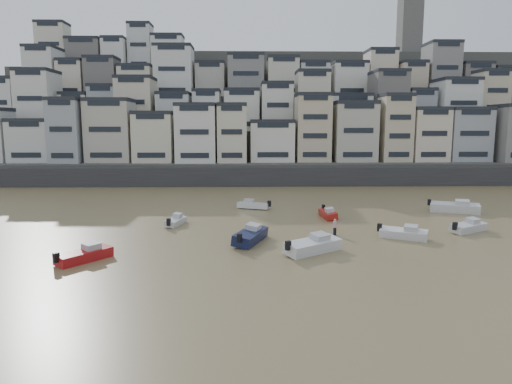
{
  "coord_description": "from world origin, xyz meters",
  "views": [
    {
      "loc": [
        6.08,
        -20.21,
        11.46
      ],
      "look_at": [
        7.22,
        30.0,
        4.0
      ],
      "focal_mm": 32.0,
      "sensor_mm": 36.0,
      "label": 1
    }
  ],
  "objects_px": {
    "boat_b": "(404,232)",
    "boat_c": "(251,234)",
    "boat_h": "(253,204)",
    "boat_f": "(176,220)",
    "boat_a": "(313,243)",
    "boat_e": "(328,213)",
    "boat_j": "(84,253)",
    "boat_g": "(455,206)",
    "boat_d": "(469,226)",
    "person_pink": "(335,227)"
  },
  "relations": [
    {
      "from": "boat_a",
      "to": "boat_b",
      "type": "xyz_separation_m",
      "value": [
        9.91,
        4.85,
        -0.16
      ]
    },
    {
      "from": "boat_c",
      "to": "boat_a",
      "type": "bearing_deg",
      "value": -103.71
    },
    {
      "from": "boat_h",
      "to": "boat_g",
      "type": "relative_size",
      "value": 0.73
    },
    {
      "from": "boat_h",
      "to": "boat_j",
      "type": "height_order",
      "value": "boat_j"
    },
    {
      "from": "boat_j",
      "to": "boat_b",
      "type": "bearing_deg",
      "value": -38.42
    },
    {
      "from": "boat_h",
      "to": "boat_e",
      "type": "xyz_separation_m",
      "value": [
        9.12,
        -6.34,
        -0.02
      ]
    },
    {
      "from": "boat_b",
      "to": "boat_c",
      "type": "bearing_deg",
      "value": -149.83
    },
    {
      "from": "boat_d",
      "to": "person_pink",
      "type": "xyz_separation_m",
      "value": [
        -14.68,
        -1.14,
        0.18
      ]
    },
    {
      "from": "boat_f",
      "to": "boat_g",
      "type": "relative_size",
      "value": 0.63
    },
    {
      "from": "boat_e",
      "to": "boat_j",
      "type": "bearing_deg",
      "value": -58.71
    },
    {
      "from": "boat_e",
      "to": "boat_d",
      "type": "bearing_deg",
      "value": 55.37
    },
    {
      "from": "boat_g",
      "to": "boat_c",
      "type": "bearing_deg",
      "value": -130.73
    },
    {
      "from": "boat_h",
      "to": "boat_d",
      "type": "relative_size",
      "value": 0.95
    },
    {
      "from": "boat_f",
      "to": "boat_d",
      "type": "distance_m",
      "value": 32.3
    },
    {
      "from": "boat_j",
      "to": "boat_c",
      "type": "height_order",
      "value": "boat_c"
    },
    {
      "from": "boat_j",
      "to": "boat_d",
      "type": "bearing_deg",
      "value": -37.13
    },
    {
      "from": "boat_g",
      "to": "boat_b",
      "type": "bearing_deg",
      "value": -109.32
    },
    {
      "from": "boat_e",
      "to": "person_pink",
      "type": "relative_size",
      "value": 2.7
    },
    {
      "from": "boat_c",
      "to": "boat_g",
      "type": "bearing_deg",
      "value": -40.71
    },
    {
      "from": "boat_g",
      "to": "boat_c",
      "type": "height_order",
      "value": "boat_g"
    },
    {
      "from": "boat_b",
      "to": "person_pink",
      "type": "bearing_deg",
      "value": -167.57
    },
    {
      "from": "boat_j",
      "to": "boat_f",
      "type": "bearing_deg",
      "value": 16.33
    },
    {
      "from": "boat_h",
      "to": "boat_a",
      "type": "bearing_deg",
      "value": 122.97
    },
    {
      "from": "person_pink",
      "to": "boat_h",
      "type": "bearing_deg",
      "value": 118.33
    },
    {
      "from": "boat_d",
      "to": "boat_g",
      "type": "bearing_deg",
      "value": 42.05
    },
    {
      "from": "boat_g",
      "to": "boat_d",
      "type": "distance_m",
      "value": 11.39
    },
    {
      "from": "boat_a",
      "to": "boat_g",
      "type": "bearing_deg",
      "value": 5.64
    },
    {
      "from": "boat_c",
      "to": "person_pink",
      "type": "height_order",
      "value": "person_pink"
    },
    {
      "from": "boat_d",
      "to": "person_pink",
      "type": "bearing_deg",
      "value": 154.09
    },
    {
      "from": "boat_e",
      "to": "boat_a",
      "type": "relative_size",
      "value": 0.75
    },
    {
      "from": "boat_e",
      "to": "boat_a",
      "type": "xyz_separation_m",
      "value": [
        -4.13,
        -15.46,
        0.21
      ]
    },
    {
      "from": "boat_b",
      "to": "boat_c",
      "type": "relative_size",
      "value": 0.82
    },
    {
      "from": "boat_a",
      "to": "boat_b",
      "type": "relative_size",
      "value": 1.23
    },
    {
      "from": "boat_b",
      "to": "boat_d",
      "type": "relative_size",
      "value": 1.0
    },
    {
      "from": "boat_h",
      "to": "boat_e",
      "type": "distance_m",
      "value": 11.11
    },
    {
      "from": "boat_e",
      "to": "boat_c",
      "type": "bearing_deg",
      "value": -45.0
    },
    {
      "from": "boat_h",
      "to": "person_pink",
      "type": "xyz_separation_m",
      "value": [
        8.24,
        -15.29,
        0.21
      ]
    },
    {
      "from": "boat_d",
      "to": "boat_e",
      "type": "bearing_deg",
      "value": 120.15
    },
    {
      "from": "boat_h",
      "to": "boat_f",
      "type": "bearing_deg",
      "value": 67.83
    },
    {
      "from": "boat_h",
      "to": "boat_f",
      "type": "relative_size",
      "value": 1.15
    },
    {
      "from": "boat_b",
      "to": "boat_g",
      "type": "bearing_deg",
      "value": 76.36
    },
    {
      "from": "boat_g",
      "to": "boat_d",
      "type": "relative_size",
      "value": 1.31
    },
    {
      "from": "boat_c",
      "to": "boat_d",
      "type": "height_order",
      "value": "boat_c"
    },
    {
      "from": "boat_h",
      "to": "boat_b",
      "type": "height_order",
      "value": "boat_b"
    },
    {
      "from": "boat_h",
      "to": "boat_b",
      "type": "relative_size",
      "value": 0.95
    },
    {
      "from": "boat_b",
      "to": "boat_j",
      "type": "bearing_deg",
      "value": -140.34
    },
    {
      "from": "boat_e",
      "to": "boat_c",
      "type": "relative_size",
      "value": 0.76
    },
    {
      "from": "boat_b",
      "to": "boat_e",
      "type": "bearing_deg",
      "value": 144.98
    },
    {
      "from": "boat_h",
      "to": "boat_g",
      "type": "bearing_deg",
      "value": -167.05
    },
    {
      "from": "boat_g",
      "to": "person_pink",
      "type": "bearing_deg",
      "value": -125.79
    }
  ]
}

